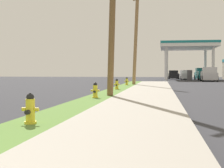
% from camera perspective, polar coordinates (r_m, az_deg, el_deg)
% --- Properties ---
extents(fire_hydrant_nearest, '(0.42, 0.37, 0.74)m').
position_cam_1_polar(fire_hydrant_nearest, '(8.12, -14.06, -4.47)').
color(fire_hydrant_nearest, yellow).
rests_on(fire_hydrant_nearest, grass_verge).
extents(fire_hydrant_second, '(0.42, 0.38, 0.74)m').
position_cam_1_polar(fire_hydrant_second, '(15.64, -2.94, -1.22)').
color(fire_hydrant_second, yellow).
rests_on(fire_hydrant_second, grass_verge).
extents(fire_hydrant_third, '(0.42, 0.37, 0.74)m').
position_cam_1_polar(fire_hydrant_third, '(23.09, 0.84, -0.12)').
color(fire_hydrant_third, yellow).
rests_on(fire_hydrant_third, grass_verge).
extents(fire_hydrant_fourth, '(0.42, 0.37, 0.74)m').
position_cam_1_polar(fire_hydrant_fourth, '(30.31, 2.58, 0.43)').
color(fire_hydrant_fourth, yellow).
rests_on(fire_hydrant_fourth, grass_verge).
extents(fire_hydrant_fifth, '(0.42, 0.38, 0.74)m').
position_cam_1_polar(fire_hydrant_fifth, '(38.92, 3.87, 0.82)').
color(fire_hydrant_fifth, yellow).
rests_on(fire_hydrant_fifth, grass_verge).
extents(utility_pole_midground, '(0.97, 1.16, 9.50)m').
position_cam_1_polar(utility_pole_midground, '(17.52, 0.10, 13.97)').
color(utility_pole_midground, brown).
rests_on(utility_pole_midground, grass_verge).
extents(utility_pole_background, '(1.10, 1.27, 8.79)m').
position_cam_1_polar(utility_pole_background, '(31.89, 4.16, 7.99)').
color(utility_pole_background, '#937047').
rests_on(utility_pole_background, grass_verge).
extents(car_black_by_near_pump, '(2.08, 4.56, 1.57)m').
position_cam_1_polar(car_black_by_near_pump, '(62.42, 10.61, 1.56)').
color(car_black_by_near_pump, black).
rests_on(car_black_by_near_pump, ground).
extents(car_white_by_far_pump, '(2.12, 4.58, 1.57)m').
position_cam_1_polar(car_white_by_far_pump, '(59.03, 12.61, 1.51)').
color(car_white_by_far_pump, white).
rests_on(car_white_by_far_pump, ground).
extents(truck_teal_at_forecourt, '(2.31, 5.47, 1.97)m').
position_cam_1_polar(truck_teal_at_forecourt, '(56.27, 15.49, 1.65)').
color(truck_teal_at_forecourt, '#197075').
rests_on(truck_teal_at_forecourt, ground).
extents(truck_silver_on_apron, '(2.39, 5.50, 1.97)m').
position_cam_1_polar(truck_silver_on_apron, '(48.27, 16.52, 1.56)').
color(truck_silver_on_apron, '#BCBCC1').
rests_on(truck_silver_on_apron, ground).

